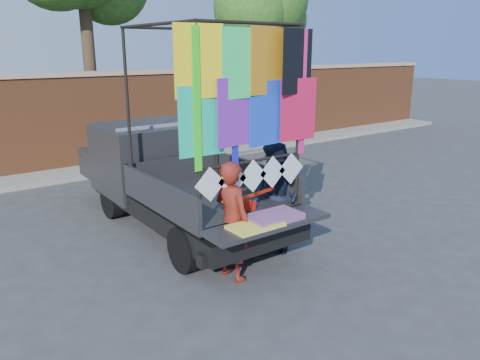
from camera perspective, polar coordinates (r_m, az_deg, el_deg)
ground at (r=7.61m, az=-3.01°, el=-9.21°), size 90.00×90.00×0.00m
brick_wall at (r=13.47m, az=-19.73°, el=6.80°), size 30.00×0.45×2.61m
curb at (r=13.05m, az=-18.32°, el=0.98°), size 30.00×1.20×0.12m
tree_right at (r=17.97m, az=3.10°, el=20.66°), size 4.20×3.30×6.62m
pickup_truck at (r=9.07m, az=-9.24°, el=0.78°), size 2.25×5.64×3.55m
woman at (r=6.60m, az=-0.97°, el=-5.01°), size 0.50×0.68×1.73m
man at (r=7.50m, az=4.36°, el=-2.23°), size 0.76×0.94×1.80m
streamer_bundle at (r=6.96m, az=1.32°, el=-3.25°), size 0.84×0.21×0.59m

